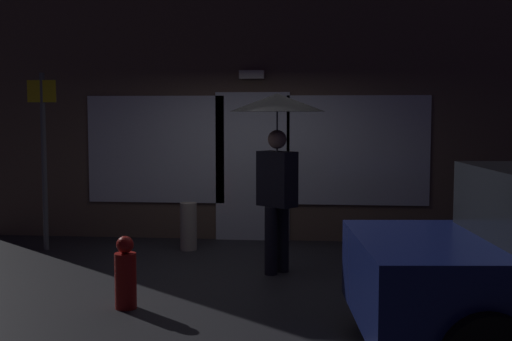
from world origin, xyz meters
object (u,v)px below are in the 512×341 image
at_px(person_with_umbrella, 277,131).
at_px(fire_hydrant, 126,275).
at_px(sidewalk_bollard, 188,226).
at_px(street_sign_post, 44,150).

xyz_separation_m(person_with_umbrella, fire_hydrant, (-1.37, -1.56, -1.35)).
bearing_deg(sidewalk_bollard, person_with_umbrella, -42.92).
distance_m(street_sign_post, fire_hydrant, 3.39).
xyz_separation_m(sidewalk_bollard, fire_hydrant, (-0.06, -2.78, 0.00)).
height_order(sidewalk_bollard, fire_hydrant, fire_hydrant).
bearing_deg(person_with_umbrella, street_sign_post, -157.34).
bearing_deg(fire_hydrant, street_sign_post, 126.38).
xyz_separation_m(person_with_umbrella, sidewalk_bollard, (-1.31, 1.21, -1.35)).
relative_size(person_with_umbrella, fire_hydrant, 2.99).
bearing_deg(person_with_umbrella, fire_hydrant, -91.04).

